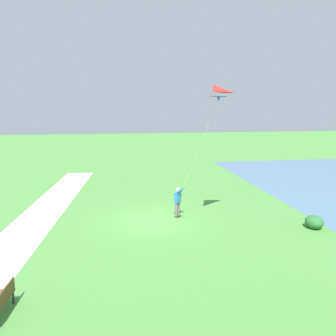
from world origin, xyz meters
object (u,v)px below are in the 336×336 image
at_px(flying_kite, 214,94).
at_px(park_bench_near_walkway, 0,301).
at_px(person_kite_flyer, 178,199).
at_px(lakeside_shrub, 314,222).

xyz_separation_m(flying_kite, park_bench_near_walkway, (8.27, 6.31, -6.26)).
distance_m(flying_kite, park_bench_near_walkway, 12.14).
bearing_deg(person_kite_flyer, park_bench_near_walkway, 49.36).
bearing_deg(flying_kite, person_kite_flyer, -48.75).
relative_size(person_kite_flyer, flying_kite, 0.34).
bearing_deg(person_kite_flyer, flying_kite, 131.25).
relative_size(flying_kite, lakeside_shrub, 5.36).
xyz_separation_m(park_bench_near_walkway, lakeside_shrub, (-13.46, -5.16, -0.18)).
bearing_deg(park_bench_near_walkway, person_kite_flyer, -130.64).
height_order(person_kite_flyer, flying_kite, flying_kite).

